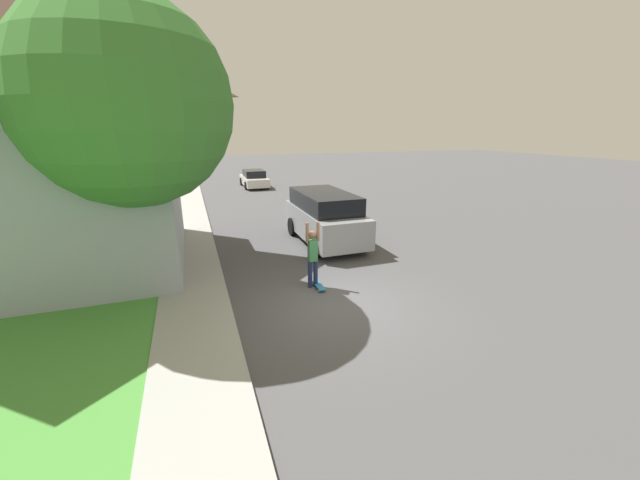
% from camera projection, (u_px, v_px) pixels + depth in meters
% --- Properties ---
extents(ground_plane, '(120.00, 120.00, 0.00)m').
position_uv_depth(ground_plane, '(338.00, 305.00, 9.46)').
color(ground_plane, '#49494C').
extents(lawn, '(10.00, 80.00, 0.08)m').
position_uv_depth(lawn, '(56.00, 264.00, 12.23)').
color(lawn, '#478E38').
rests_on(lawn, ground_plane).
extents(sidewalk, '(1.80, 80.00, 0.10)m').
position_uv_depth(sidewalk, '(191.00, 250.00, 13.66)').
color(sidewalk, '#9E9E99').
rests_on(sidewalk, ground_plane).
extents(house, '(9.54, 7.91, 8.59)m').
position_uv_depth(house, '(7.00, 125.00, 10.39)').
color(house, '#99A3B2').
rests_on(house, lawn).
extents(lawn_tree_near, '(4.96, 4.96, 7.44)m').
position_uv_depth(lawn_tree_near, '(128.00, 104.00, 8.49)').
color(lawn_tree_near, brown).
rests_on(lawn_tree_near, lawn).
extents(suv_parked, '(2.17, 4.83, 2.07)m').
position_uv_depth(suv_parked, '(325.00, 217.00, 14.40)').
color(suv_parked, gray).
rests_on(suv_parked, ground_plane).
extents(car_down_street, '(1.88, 4.27, 1.37)m').
position_uv_depth(car_down_street, '(254.00, 179.00, 28.78)').
color(car_down_street, silver).
rests_on(car_down_street, ground_plane).
extents(skateboarder, '(0.41, 0.23, 1.97)m').
position_uv_depth(skateboarder, '(313.00, 254.00, 10.24)').
color(skateboarder, '#192347').
rests_on(skateboarder, ground_plane).
extents(skateboard, '(0.21, 0.82, 0.10)m').
position_uv_depth(skateboard, '(318.00, 285.00, 10.46)').
color(skateboard, '#236B99').
rests_on(skateboard, ground_plane).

